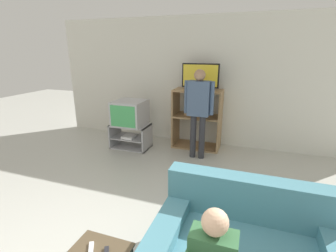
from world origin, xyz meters
TOP-DOWN VIEW (x-y plane):
  - wall_back at (0.00, 4.14)m, footprint 6.40×0.06m
  - tv_stand at (-1.21, 3.34)m, footprint 0.78×0.48m
  - television_main at (-1.21, 3.35)m, footprint 0.60×0.61m
  - media_shelf at (0.07, 3.81)m, footprint 0.95×0.51m
  - television_flat at (0.09, 3.84)m, footprint 0.72×0.20m
  - remote_control_white at (-0.04, 0.42)m, footprint 0.11×0.14m
  - person_standing_adult at (0.20, 3.29)m, footprint 0.53×0.20m

SIDE VIEW (x-z plane):
  - tv_stand at x=-1.21m, z-range 0.00..0.48m
  - remote_control_white at x=-0.04m, z-range 0.39..0.41m
  - media_shelf at x=0.07m, z-range 0.01..1.21m
  - television_main at x=-1.21m, z-range 0.49..0.98m
  - person_standing_adult at x=0.20m, z-range 0.17..1.80m
  - wall_back at x=0.00m, z-range 0.00..2.60m
  - television_flat at x=0.09m, z-range 1.18..1.69m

